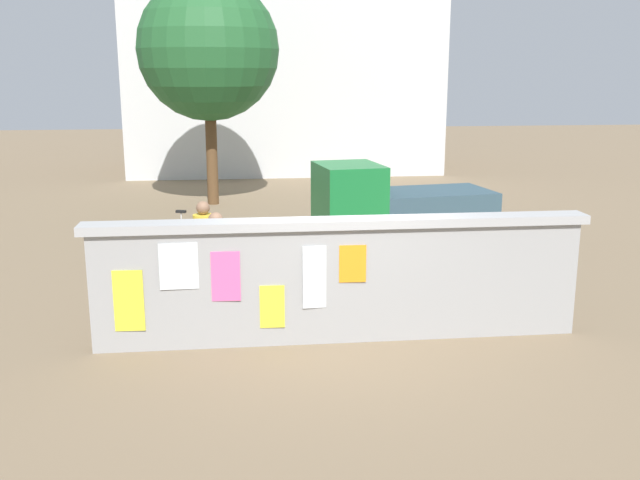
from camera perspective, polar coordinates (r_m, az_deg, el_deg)
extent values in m
plane|color=#7A664C|center=(17.81, -2.06, 1.41)|extent=(60.00, 60.00, 0.00)
cube|color=#979797|center=(9.90, 1.60, -3.53)|extent=(6.67, 0.30, 1.60)
cube|color=#A4A4A4|center=(9.69, 1.63, 1.36)|extent=(6.87, 0.42, 0.12)
cube|color=yellow|center=(9.79, -14.91, -4.68)|extent=(0.40, 0.03, 0.83)
cube|color=silver|center=(9.58, -11.13, -2.06)|extent=(0.50, 0.02, 0.62)
cube|color=#F9599E|center=(9.60, -7.48, -2.88)|extent=(0.38, 0.03, 0.68)
cube|color=yellow|center=(9.73, -3.81, -5.29)|extent=(0.33, 0.02, 0.59)
cube|color=silver|center=(9.66, -0.44, -2.97)|extent=(0.32, 0.03, 0.86)
cube|color=orange|center=(9.68, 2.60, -1.90)|extent=(0.37, 0.02, 0.51)
cylinder|color=black|center=(13.99, 2.64, -0.43)|extent=(0.72, 0.30, 0.70)
cylinder|color=black|center=(15.21, 1.19, 0.70)|extent=(0.72, 0.30, 0.70)
cylinder|color=black|center=(14.91, 11.85, 0.16)|extent=(0.72, 0.30, 0.70)
cylinder|color=black|center=(16.05, 9.81, 1.18)|extent=(0.72, 0.30, 0.70)
cube|color=#197233|center=(14.47, 2.28, 3.07)|extent=(1.40, 1.65, 1.50)
cube|color=#334C59|center=(15.14, 8.81, 2.23)|extent=(2.59, 1.82, 0.90)
cylinder|color=black|center=(13.03, -7.54, -1.79)|extent=(0.61, 0.21, 0.60)
cylinder|color=black|center=(13.30, -2.02, -1.37)|extent=(0.61, 0.23, 0.60)
cube|color=#1933A5|center=(13.08, -4.78, -0.40)|extent=(1.03, 0.42, 0.32)
cube|color=black|center=(13.08, -3.94, 0.43)|extent=(0.59, 0.32, 0.10)
cube|color=#262626|center=(12.92, -7.18, 0.60)|extent=(0.14, 0.56, 0.03)
cylinder|color=black|center=(14.49, -8.33, -0.16)|extent=(0.65, 0.21, 0.66)
cylinder|color=black|center=(14.83, -12.22, -0.01)|extent=(0.65, 0.21, 0.66)
cube|color=silver|center=(14.61, -10.33, 0.60)|extent=(0.93, 0.29, 0.06)
cylinder|color=silver|center=(14.61, -10.92, 1.46)|extent=(0.04, 0.04, 0.40)
cube|color=black|center=(14.58, -10.95, 2.23)|extent=(0.21, 0.13, 0.05)
cube|color=black|center=(14.39, -8.60, 1.98)|extent=(0.15, 0.44, 0.03)
cylinder|color=#3F994C|center=(11.12, -7.70, -3.92)|extent=(0.12, 0.12, 0.80)
cylinder|color=#3F994C|center=(11.01, -8.45, -4.11)|extent=(0.12, 0.12, 0.80)
cylinder|color=#BF6626|center=(10.88, -8.19, -0.49)|extent=(0.48, 0.48, 0.60)
sphere|color=#8C664C|center=(10.79, -8.27, 1.63)|extent=(0.22, 0.22, 0.22)
cylinder|color=purple|center=(12.06, -8.91, -2.58)|extent=(0.12, 0.12, 0.80)
cylinder|color=purple|center=(11.90, -9.21, -2.81)|extent=(0.12, 0.12, 0.80)
cylinder|color=yellow|center=(11.81, -9.18, 0.57)|extent=(0.43, 0.43, 0.60)
sphere|color=#8C664C|center=(11.73, -9.25, 2.53)|extent=(0.22, 0.22, 0.22)
cylinder|color=brown|center=(20.30, -8.57, 6.85)|extent=(0.31, 0.31, 2.88)
sphere|color=#225A2B|center=(20.19, -8.85, 14.71)|extent=(3.82, 3.82, 3.82)
cube|color=silver|center=(27.64, -2.98, 12.53)|extent=(11.11, 5.50, 6.61)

